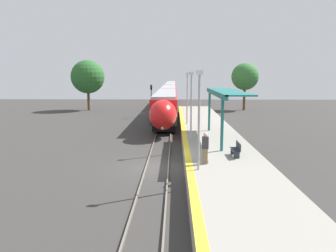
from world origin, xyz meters
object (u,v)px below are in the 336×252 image
(platform_bench, at_px, (236,149))
(lamppost_far, at_px, (187,95))
(lamppost_mid, at_px, (191,101))
(railway_signal, at_px, (151,97))
(lamppost_near, at_px, (199,114))
(person_waiting, at_px, (205,147))
(train, at_px, (170,92))

(platform_bench, xyz_separation_m, lamppost_far, (-2.57, 13.49, 2.54))
(lamppost_mid, relative_size, lamppost_far, 1.00)
(railway_signal, bearing_deg, lamppost_near, -81.20)
(lamppost_near, xyz_separation_m, lamppost_far, (0.00, 16.43, 0.00))
(person_waiting, relative_size, lamppost_mid, 0.35)
(train, relative_size, lamppost_far, 16.52)
(train, relative_size, platform_bench, 61.10)
(train, bearing_deg, platform_bench, -84.58)
(lamppost_mid, bearing_deg, lamppost_far, 90.00)
(railway_signal, height_order, lamppost_mid, lamppost_mid)
(platform_bench, distance_m, lamppost_far, 13.97)
(railway_signal, distance_m, lamppost_far, 14.24)
(railway_signal, bearing_deg, lamppost_mid, -77.95)
(lamppost_mid, distance_m, lamppost_far, 8.21)
(person_waiting, xyz_separation_m, lamppost_mid, (-0.46, 7.04, 2.06))
(train, height_order, lamppost_far, lamppost_far)
(platform_bench, bearing_deg, lamppost_mid, 115.93)
(person_waiting, bearing_deg, lamppost_near, -111.50)
(train, xyz_separation_m, platform_bench, (4.95, -52.17, -0.75))
(lamppost_near, bearing_deg, person_waiting, 68.50)
(lamppost_far, bearing_deg, person_waiting, -88.26)
(person_waiting, xyz_separation_m, railway_signal, (-5.08, 28.67, 0.86))
(train, relative_size, railway_signal, 18.80)
(platform_bench, height_order, lamppost_mid, lamppost_mid)
(platform_bench, xyz_separation_m, lamppost_near, (-2.57, -2.94, 2.54))
(person_waiting, xyz_separation_m, lamppost_far, (-0.46, 15.25, 2.06))
(train, height_order, lamppost_mid, lamppost_mid)
(train, bearing_deg, railway_signal, -95.05)
(lamppost_near, distance_m, lamppost_mid, 8.21)
(platform_bench, xyz_separation_m, person_waiting, (-2.10, -1.76, 0.49))
(train, distance_m, person_waiting, 54.01)
(person_waiting, distance_m, lamppost_near, 2.42)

